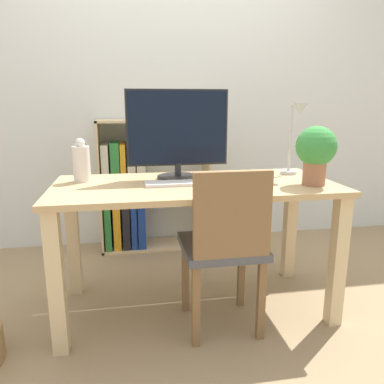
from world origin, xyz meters
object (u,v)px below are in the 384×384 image
monitor (178,132)px  vase (81,163)px  potted_plant (316,151)px  desk_lamp (295,132)px  bookshelf (135,190)px  keyboard (177,183)px  chair (225,244)px

monitor → vase: (-0.53, 0.00, -0.16)m
vase → potted_plant: 1.24m
monitor → potted_plant: bearing=-23.8°
desk_lamp → bookshelf: 1.36m
desk_lamp → keyboard: bearing=-169.1°
desk_lamp → bookshelf: (-0.91, 0.88, -0.51)m
vase → potted_plant: potted_plant is taller
keyboard → desk_lamp: (0.70, 0.14, 0.25)m
keyboard → bookshelf: size_ratio=0.33×
desk_lamp → chair: 0.80m
chair → monitor: bearing=112.1°
keyboard → potted_plant: (0.70, -0.13, 0.17)m
desk_lamp → potted_plant: desk_lamp is taller
keyboard → desk_lamp: desk_lamp is taller
keyboard → bookshelf: 1.07m
potted_plant → chair: bearing=-168.7°
monitor → keyboard: monitor is taller
keyboard → potted_plant: 0.73m
keyboard → desk_lamp: bearing=10.9°
bookshelf → vase: bearing=-109.3°
keyboard → potted_plant: bearing=-10.2°
vase → monitor: bearing=-0.3°
vase → potted_plant: size_ratio=0.77×
bookshelf → keyboard: bearing=-78.8°
vase → bookshelf: (0.30, 0.84, -0.36)m
monitor → desk_lamp: monitor is taller
keyboard → chair: 0.40m
vase → desk_lamp: desk_lamp is taller
keyboard → desk_lamp: 0.76m
desk_lamp → chair: size_ratio=0.49×
monitor → chair: bearing=-66.2°
keyboard → vase: bearing=160.7°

